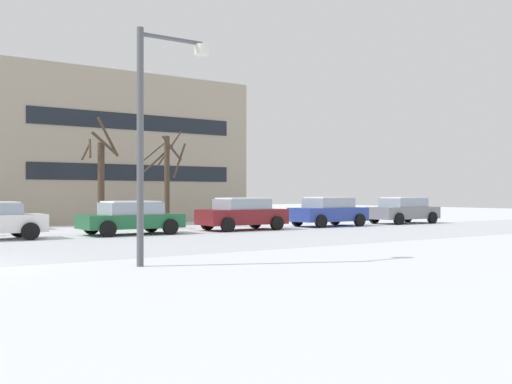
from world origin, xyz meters
TOP-DOWN VIEW (x-y plane):
  - street_lamp at (4.39, -2.64)m, footprint 1.89×0.36m
  - parked_car_green at (8.20, 7.65)m, footprint 4.10×2.14m
  - parked_car_maroon at (13.61, 7.56)m, footprint 4.08×2.04m
  - parked_car_blue at (19.02, 7.73)m, footprint 3.98×2.13m
  - parked_car_gray at (24.43, 7.54)m, footprint 4.17×2.08m
  - tree_far_left at (8.46, 11.75)m, footprint 1.76×1.76m
  - tree_far_right at (11.82, 11.60)m, footprint 2.06×1.92m
  - building_far_right at (12.15, 20.78)m, footprint 14.92×9.32m

SIDE VIEW (x-z plane):
  - parked_car_green at x=8.20m, z-range 0.02..1.39m
  - parked_car_gray at x=24.43m, z-range 0.01..1.49m
  - parked_car_maroon at x=13.61m, z-range 0.01..1.50m
  - parked_car_blue at x=19.02m, z-range 0.01..1.51m
  - tree_far_left at x=8.46m, z-range -0.20..4.97m
  - tree_far_right at x=11.82m, z-range 0.15..4.99m
  - street_lamp at x=4.39m, z-range 0.64..6.17m
  - building_far_right at x=12.15m, z-range 0.00..8.63m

